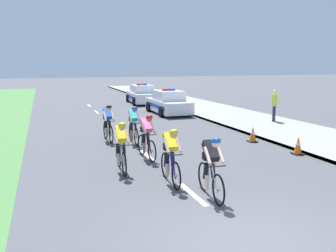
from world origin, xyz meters
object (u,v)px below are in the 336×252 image
Objects in this scene: cyclist_third at (121,146)px; traffic_cone_mid at (298,146)px; cyclist_sixth at (108,122)px; police_car_second at (142,95)px; cyclist_second at (171,155)px; cyclist_fourth at (147,136)px; cyclist_lead at (211,166)px; spectator_closest at (274,103)px; police_car_nearest at (168,103)px; cyclist_fifth at (134,124)px; traffic_cone_far at (253,134)px.

cyclist_third is 6.31m from traffic_cone_mid.
cyclist_sixth is 0.38× the size of police_car_second.
cyclist_second and cyclist_third have the same top height.
cyclist_fourth is 3.26m from cyclist_sixth.
cyclist_fourth is (-0.44, 3.92, 0.00)m from cyclist_lead.
spectator_closest is at bearing 47.06° from cyclist_lead.
police_car_nearest is 6.88× the size of traffic_cone_mid.
police_car_second is 17.70m from traffic_cone_mid.
cyclist_fourth is 1.00× the size of cyclist_fifth.
police_car_nearest is at bearing 66.73° from cyclist_fourth.
cyclist_sixth is 7.38m from traffic_cone_mid.
cyclist_third is at bearing -148.59° from spectator_closest.
cyclist_second is 2.69× the size of traffic_cone_far.
cyclist_lead and cyclist_third have the same top height.
cyclist_lead is 5.47m from traffic_cone_mid.
cyclist_second reaches higher than traffic_cone_mid.
cyclist_sixth is 5.94m from traffic_cone_far.
cyclist_third reaches higher than traffic_cone_far.
cyclist_second reaches higher than traffic_cone_far.
cyclist_second is 1.00× the size of cyclist_sixth.
police_car_second is (4.20, 14.10, -0.11)m from cyclist_fifth.
cyclist_lead is 1.00× the size of cyclist_sixth.
cyclist_sixth reaches higher than traffic_cone_far.
cyclist_fifth is (0.14, 2.35, 0.00)m from cyclist_fourth.
traffic_cone_mid is (5.17, -1.23, -0.48)m from cyclist_fourth.
cyclist_fourth is at bearing -104.78° from police_car_second.
cyclist_sixth is at bearing -126.28° from police_car_nearest.
police_car_nearest is 9.06m from traffic_cone_far.
police_car_second is 7.00× the size of traffic_cone_mid.
cyclist_second is 0.38× the size of police_car_second.
spectator_closest is at bearing 61.17° from traffic_cone_mid.
cyclist_third is (-1.00, 1.48, 0.00)m from cyclist_second.
cyclist_sixth is at bearing 136.35° from cyclist_fifth.
cyclist_lead is 1.03× the size of spectator_closest.
cyclist_third and cyclist_fifth have the same top height.
cyclist_lead is at bearing -83.60° from cyclist_fourth.
cyclist_lead is at bearing -131.20° from traffic_cone_far.
cyclist_lead is 1.00× the size of cyclist_third.
cyclist_sixth is (-0.87, 0.83, 0.00)m from cyclist_fifth.
police_car_nearest is 6.82m from spectator_closest.
cyclist_fourth is 2.35m from cyclist_fifth.
cyclist_fifth is (1.26, 3.53, 0.00)m from cyclist_third.
spectator_closest is (7.95, 8.54, 0.30)m from cyclist_lead.
cyclist_second and cyclist_fourth have the same top height.
cyclist_sixth is 2.69× the size of traffic_cone_mid.
traffic_cone_mid is at bearing -0.41° from cyclist_third.
traffic_cone_mid is (0.83, -11.32, -0.37)m from police_car_nearest.
police_car_nearest is (4.20, 7.74, -0.11)m from cyclist_fifth.
cyclist_sixth is 0.39× the size of police_car_nearest.
cyclist_fifth is 14.71m from police_car_second.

